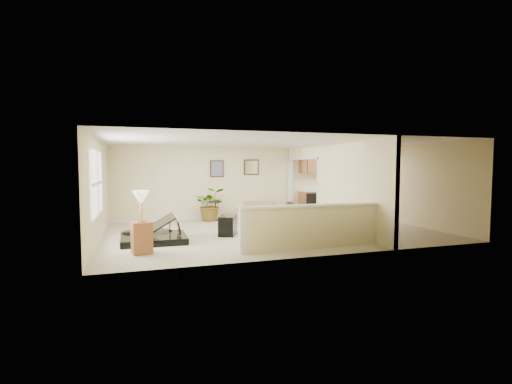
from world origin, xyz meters
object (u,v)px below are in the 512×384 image
object	(u,v)px
palm_plant	(211,205)
piano_bench	(228,225)
piano	(152,217)
lamp_stand	(142,227)
loveseat	(255,210)
accent_table	(215,208)
small_plant	(290,211)

from	to	relation	value
palm_plant	piano_bench	bearing A→B (deg)	-90.92
piano	lamp_stand	distance (m)	1.33
piano_bench	palm_plant	size ratio (longest dim) A/B	0.69
lamp_stand	palm_plant	bearing A→B (deg)	61.47
loveseat	palm_plant	distance (m)	1.62
accent_table	loveseat	bearing A→B (deg)	3.94
palm_plant	lamp_stand	bearing A→B (deg)	-118.53
palm_plant	loveseat	bearing A→B (deg)	5.59
small_plant	palm_plant	bearing A→B (deg)	172.30
piano	lamp_stand	world-z (taller)	piano
small_plant	lamp_stand	bearing A→B (deg)	-142.64
accent_table	lamp_stand	size ratio (longest dim) A/B	0.50
piano_bench	lamp_stand	size ratio (longest dim) A/B	0.59
loveseat	small_plant	distance (m)	1.24
loveseat	palm_plant	xyz separation A→B (m)	(-1.59, -0.16, 0.26)
accent_table	palm_plant	size ratio (longest dim) A/B	0.58
piano_bench	small_plant	bearing A→B (deg)	39.65
piano	palm_plant	bearing A→B (deg)	55.33
accent_table	small_plant	distance (m)	2.58
loveseat	lamp_stand	size ratio (longest dim) A/B	1.24
small_plant	loveseat	bearing A→B (deg)	155.04
piano_bench	small_plant	xyz separation A→B (m)	(2.75, 2.28, -0.00)
piano	accent_table	size ratio (longest dim) A/B	2.84
palm_plant	small_plant	size ratio (longest dim) A/B	1.85
small_plant	lamp_stand	size ratio (longest dim) A/B	0.46
lamp_stand	accent_table	bearing A→B (deg)	60.05
palm_plant	lamp_stand	size ratio (longest dim) A/B	0.85
small_plant	lamp_stand	xyz separation A→B (m)	(-4.97, -3.79, 0.30)
loveseat	small_plant	xyz separation A→B (m)	(1.12, -0.52, -0.03)
palm_plant	lamp_stand	world-z (taller)	lamp_stand
accent_table	lamp_stand	xyz separation A→B (m)	(-2.43, -4.22, 0.14)
piano	accent_table	bearing A→B (deg)	53.67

